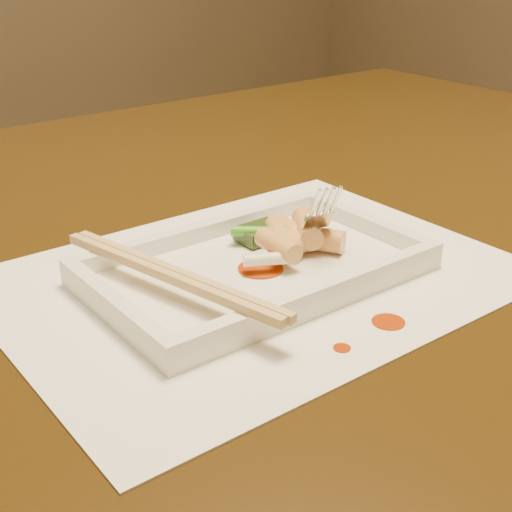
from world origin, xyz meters
TOP-DOWN VIEW (x-y plane):
  - table at (0.00, 0.00)m, footprint 1.40×0.90m
  - placemat at (-0.07, -0.14)m, footprint 0.40×0.30m
  - sauce_splatter_a at (-0.04, -0.25)m, footprint 0.02×0.02m
  - sauce_splatter_b at (-0.09, -0.26)m, footprint 0.01×0.01m
  - plate_base at (-0.07, -0.14)m, footprint 0.26×0.16m
  - plate_rim_far at (-0.07, -0.06)m, footprint 0.26×0.01m
  - plate_rim_near at (-0.07, -0.21)m, footprint 0.26×0.01m
  - plate_rim_left at (-0.19, -0.14)m, footprint 0.01×0.14m
  - plate_rim_right at (0.05, -0.14)m, footprint 0.01×0.14m
  - veg_piece at (-0.03, -0.10)m, footprint 0.04×0.03m
  - scallion_white at (-0.07, -0.15)m, footprint 0.04×0.03m
  - scallion_green at (-0.03, -0.12)m, footprint 0.07×0.06m
  - chopstick_a at (-0.15, -0.14)m, footprint 0.06×0.21m
  - chopstick_b at (-0.14, -0.14)m, footprint 0.06×0.21m
  - fork at (0.00, -0.12)m, footprint 0.09×0.10m
  - sauce_blob_0 at (-0.07, -0.14)m, footprint 0.04×0.04m
  - rice_cake_0 at (-0.02, -0.13)m, footprint 0.04×0.03m
  - rice_cake_1 at (-0.03, -0.11)m, footprint 0.04×0.05m
  - rice_cake_2 at (-0.01, -0.13)m, footprint 0.04×0.05m
  - rice_cake_3 at (-0.02, -0.14)m, footprint 0.04×0.03m
  - rice_cake_4 at (-0.02, -0.12)m, footprint 0.02×0.04m
  - rice_cake_5 at (-0.05, -0.14)m, footprint 0.02×0.04m
  - rice_cake_6 at (-0.01, -0.14)m, footprint 0.04×0.05m

SIDE VIEW (x-z plane):
  - table at x=0.00m, z-range 0.27..1.02m
  - placemat at x=-0.07m, z-range 0.75..0.75m
  - sauce_splatter_a at x=-0.04m, z-range 0.75..0.75m
  - sauce_splatter_b at x=-0.09m, z-range 0.75..0.75m
  - plate_base at x=-0.07m, z-range 0.75..0.76m
  - sauce_blob_0 at x=-0.07m, z-range 0.76..0.76m
  - plate_rim_far at x=-0.07m, z-range 0.76..0.77m
  - plate_rim_near at x=-0.07m, z-range 0.76..0.77m
  - plate_rim_left at x=-0.19m, z-range 0.76..0.77m
  - plate_rim_right at x=0.05m, z-range 0.76..0.77m
  - veg_piece at x=-0.03m, z-range 0.76..0.77m
  - rice_cake_0 at x=-0.02m, z-range 0.76..0.78m
  - rice_cake_1 at x=-0.03m, z-range 0.76..0.78m
  - rice_cake_3 at x=-0.02m, z-range 0.76..0.78m
  - rice_cake_4 at x=-0.02m, z-range 0.76..0.78m
  - rice_cake_6 at x=-0.01m, z-range 0.76..0.78m
  - scallion_white at x=-0.07m, z-range 0.77..0.78m
  - scallion_green at x=-0.03m, z-range 0.77..0.78m
  - rice_cake_2 at x=-0.01m, z-range 0.77..0.79m
  - rice_cake_5 at x=-0.05m, z-range 0.77..0.78m
  - chopstick_a at x=-0.15m, z-range 0.77..0.78m
  - chopstick_b at x=-0.14m, z-range 0.77..0.78m
  - fork at x=0.00m, z-range 0.76..0.90m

